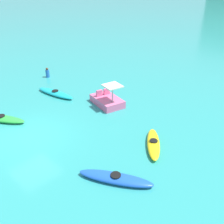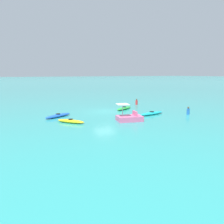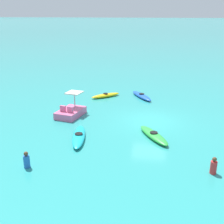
{
  "view_description": "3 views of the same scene",
  "coord_description": "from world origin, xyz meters",
  "px_view_note": "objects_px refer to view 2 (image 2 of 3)",
  "views": [
    {
      "loc": [
        11.54,
        -5.18,
        7.96
      ],
      "look_at": [
        2.1,
        4.49,
        0.67
      ],
      "focal_mm": 40.57,
      "sensor_mm": 36.0,
      "label": 1
    },
    {
      "loc": [
        11.3,
        23.78,
        4.52
      ],
      "look_at": [
        0.46,
        2.86,
        0.42
      ],
      "focal_mm": 35.6,
      "sensor_mm": 36.0,
      "label": 2
    },
    {
      "loc": [
        -19.53,
        -0.02,
        7.53
      ],
      "look_at": [
        0.91,
        2.92,
        0.21
      ],
      "focal_mm": 46.21,
      "sensor_mm": 36.0,
      "label": 3
    }
  ],
  "objects_px": {
    "kayak_blue": "(58,116)",
    "kayak_yellow": "(71,121)",
    "kayak_green": "(124,108)",
    "pedal_boat_pink": "(129,117)",
    "person_near_shore": "(188,111)",
    "person_by_kayaks": "(137,102)",
    "kayak_cyan": "(152,113)"
  },
  "relations": [
    {
      "from": "kayak_yellow",
      "to": "person_by_kayaks",
      "type": "relative_size",
      "value": 2.99
    },
    {
      "from": "kayak_green",
      "to": "kayak_blue",
      "type": "bearing_deg",
      "value": 7.56
    },
    {
      "from": "kayak_green",
      "to": "person_by_kayaks",
      "type": "height_order",
      "value": "person_by_kayaks"
    },
    {
      "from": "kayak_cyan",
      "to": "kayak_yellow",
      "type": "xyz_separation_m",
      "value": [
        9.19,
        -0.15,
        0.0
      ]
    },
    {
      "from": "kayak_blue",
      "to": "person_by_kayaks",
      "type": "relative_size",
      "value": 3.72
    },
    {
      "from": "pedal_boat_pink",
      "to": "person_near_shore",
      "type": "distance_m",
      "value": 7.63
    },
    {
      "from": "kayak_green",
      "to": "pedal_boat_pink",
      "type": "relative_size",
      "value": 1.18
    },
    {
      "from": "kayak_green",
      "to": "kayak_yellow",
      "type": "distance_m",
      "value": 9.44
    },
    {
      "from": "kayak_green",
      "to": "kayak_blue",
      "type": "xyz_separation_m",
      "value": [
        8.7,
        1.16,
        -0.0
      ]
    },
    {
      "from": "kayak_blue",
      "to": "person_by_kayaks",
      "type": "distance_m",
      "value": 13.16
    },
    {
      "from": "kayak_yellow",
      "to": "person_near_shore",
      "type": "distance_m",
      "value": 13.03
    },
    {
      "from": "kayak_blue",
      "to": "person_near_shore",
      "type": "xyz_separation_m",
      "value": [
        -13.25,
        5.16,
        0.22
      ]
    },
    {
      "from": "kayak_green",
      "to": "person_near_shore",
      "type": "distance_m",
      "value": 7.79
    },
    {
      "from": "person_near_shore",
      "to": "kayak_yellow",
      "type": "bearing_deg",
      "value": -8.35
    },
    {
      "from": "kayak_yellow",
      "to": "person_by_kayaks",
      "type": "xyz_separation_m",
      "value": [
        -12.15,
        -7.32,
        0.22
      ]
    },
    {
      "from": "person_by_kayaks",
      "to": "kayak_blue",
      "type": "bearing_deg",
      "value": 17.94
    },
    {
      "from": "kayak_blue",
      "to": "pedal_boat_pink",
      "type": "bearing_deg",
      "value": 138.08
    },
    {
      "from": "person_near_shore",
      "to": "person_by_kayaks",
      "type": "bearing_deg",
      "value": -85.41
    },
    {
      "from": "kayak_green",
      "to": "person_near_shore",
      "type": "relative_size",
      "value": 3.6
    },
    {
      "from": "kayak_green",
      "to": "kayak_blue",
      "type": "relative_size",
      "value": 0.97
    },
    {
      "from": "pedal_boat_pink",
      "to": "person_near_shore",
      "type": "xyz_separation_m",
      "value": [
        -7.63,
        0.11,
        0.05
      ]
    },
    {
      "from": "kayak_blue",
      "to": "kayak_yellow",
      "type": "distance_m",
      "value": 3.29
    },
    {
      "from": "pedal_boat_pink",
      "to": "person_by_kayaks",
      "type": "xyz_separation_m",
      "value": [
        -6.89,
        -9.1,
        0.05
      ]
    },
    {
      "from": "kayak_cyan",
      "to": "kayak_blue",
      "type": "bearing_deg",
      "value": -19.71
    },
    {
      "from": "kayak_yellow",
      "to": "person_by_kayaks",
      "type": "bearing_deg",
      "value": -148.92
    },
    {
      "from": "pedal_boat_pink",
      "to": "kayak_green",
      "type": "bearing_deg",
      "value": -116.37
    },
    {
      "from": "kayak_cyan",
      "to": "person_near_shore",
      "type": "height_order",
      "value": "person_near_shore"
    },
    {
      "from": "pedal_boat_pink",
      "to": "person_near_shore",
      "type": "height_order",
      "value": "pedal_boat_pink"
    },
    {
      "from": "kayak_yellow",
      "to": "pedal_boat_pink",
      "type": "distance_m",
      "value": 5.56
    },
    {
      "from": "kayak_green",
      "to": "kayak_cyan",
      "type": "relative_size",
      "value": 0.9
    },
    {
      "from": "person_near_shore",
      "to": "kayak_green",
      "type": "bearing_deg",
      "value": -54.22
    },
    {
      "from": "kayak_green",
      "to": "person_near_shore",
      "type": "bearing_deg",
      "value": 125.78
    }
  ]
}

